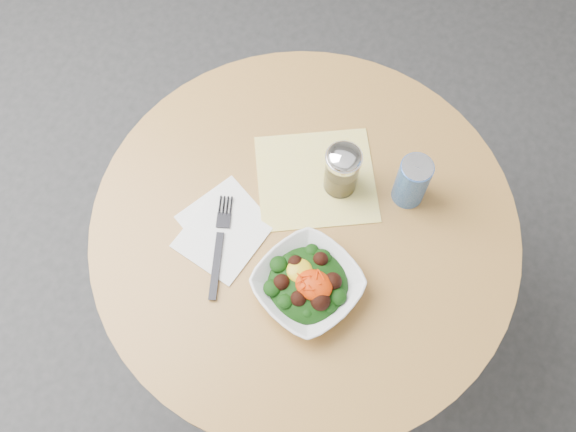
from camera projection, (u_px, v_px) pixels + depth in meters
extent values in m
plane|color=#303033|center=(299.00, 318.00, 2.02)|extent=(6.00, 6.00, 0.00)
cylinder|color=black|center=(299.00, 317.00, 2.01)|extent=(0.52, 0.52, 0.03)
cylinder|color=black|center=(301.00, 284.00, 1.70)|extent=(0.10, 0.10, 0.71)
cylinder|color=#C89348|center=(305.00, 229.00, 1.36)|extent=(0.90, 0.90, 0.04)
cube|color=yellow|center=(316.00, 179.00, 1.38)|extent=(0.33, 0.32, 0.00)
cube|color=white|center=(225.00, 221.00, 1.34)|extent=(0.21, 0.21, 0.00)
cube|color=white|center=(221.00, 237.00, 1.32)|extent=(0.18, 0.18, 0.00)
imported|color=white|center=(308.00, 285.00, 1.26)|extent=(0.26, 0.26, 0.05)
ellipsoid|color=black|center=(308.00, 285.00, 1.26)|extent=(0.16, 0.16, 0.06)
ellipsoid|color=gold|center=(300.00, 271.00, 1.25)|extent=(0.05, 0.05, 0.02)
ellipsoid|color=#F13005|center=(314.00, 285.00, 1.23)|extent=(0.07, 0.06, 0.03)
cube|color=black|center=(216.00, 266.00, 1.30)|extent=(0.06, 0.14, 0.00)
cube|color=black|center=(224.00, 213.00, 1.34)|extent=(0.05, 0.08, 0.00)
cylinder|color=silver|center=(342.00, 172.00, 1.32)|extent=(0.07, 0.07, 0.11)
cylinder|color=olive|center=(341.00, 178.00, 1.35)|extent=(0.06, 0.06, 0.06)
cylinder|color=silver|center=(344.00, 158.00, 1.27)|extent=(0.08, 0.08, 0.01)
ellipsoid|color=silver|center=(344.00, 157.00, 1.26)|extent=(0.07, 0.07, 0.03)
cylinder|color=navy|center=(412.00, 182.00, 1.31)|extent=(0.07, 0.07, 0.12)
cylinder|color=#BBBBC3|center=(418.00, 167.00, 1.25)|extent=(0.06, 0.06, 0.00)
cube|color=#BBBBC3|center=(420.00, 163.00, 1.25)|extent=(0.01, 0.02, 0.00)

